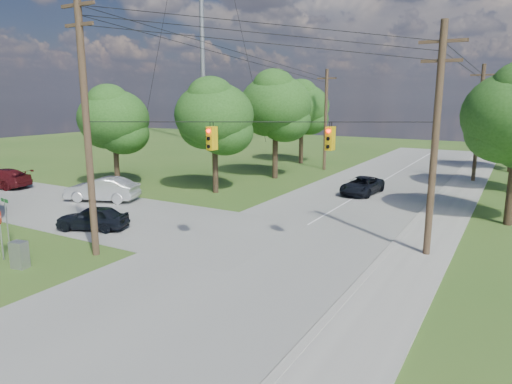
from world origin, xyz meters
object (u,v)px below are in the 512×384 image
Objects in this scene: car_cross_silver at (102,189)px; control_cabinet at (19,255)px; pole_ne at (435,139)px; pole_north_e at (479,123)px; car_main_north at (362,186)px; car_cross_far at (0,178)px; pole_sw at (86,121)px; car_cross_dark at (93,218)px; pole_north_w at (326,119)px.

car_cross_silver is 12.96m from control_cabinet.
pole_ne is 22.00m from pole_north_e.
pole_north_e is at bearing 59.76° from car_main_north.
car_cross_silver reaches higher than car_cross_far.
pole_sw reaches higher than car_cross_dark.
pole_north_e is at bearing 112.37° from car_cross_far.
pole_north_e is 13.90m from pole_north_w.
pole_north_e is (13.50, 29.60, -1.10)m from pole_sw.
pole_sw is at bearing 51.04° from control_cabinet.
pole_sw reaches higher than car_cross_silver.
pole_north_w is (-13.90, 22.00, -0.34)m from pole_ne.
car_main_north is (26.26, 12.39, -0.12)m from car_cross_far.
pole_north_w is 23.48m from car_cross_silver.
pole_ne is 2.05× the size of car_cross_silver.
pole_north_w is 32.78m from control_cabinet.
car_cross_dark is (-2.99, -26.86, -4.43)m from pole_north_w.
car_main_north is at bearing 103.57° from car_cross_far.
control_cabinet is at bearing -117.07° from pole_sw.
car_cross_silver is at bearing -110.67° from pole_north_w.
car_cross_silver reaches higher than car_main_north.
car_cross_dark reaches higher than car_main_north.
car_main_north is (-6.83, -9.99, -4.45)m from pole_north_e.
control_cabinet is (1.94, -5.58, -0.11)m from car_cross_dark.
pole_ne is at bearing 29.38° from pole_sw.
pole_north_w is at bearing 129.42° from car_main_north.
pole_sw is 1.20× the size of pole_north_w.
pole_ne is 2.24× the size of car_main_north.
car_cross_dark is (-16.89, -4.86, -4.77)m from pole_ne.
pole_north_w is at bearing 127.69° from car_cross_far.
pole_ne reaches higher than pole_north_w.
pole_north_e is at bearing 65.48° from pole_sw.
control_cabinet is (-8.12, -22.46, -0.09)m from car_main_north.
car_main_north is at bearing -54.71° from pole_north_w.
pole_sw reaches higher than pole_north_e.
pole_north_w is at bearing 122.29° from pole_ne.
car_cross_silver is (-5.16, 5.26, 0.17)m from car_cross_dark.
car_cross_silver is at bearing -157.92° from car_cross_dark.
pole_north_w is 2.13× the size of car_main_north.
pole_north_e is 32.04m from car_cross_dark.
pole_north_w reaches higher than car_main_north.
pole_sw is 12.87m from car_cross_silver.
car_main_north is at bearing 119.63° from pole_ne.
pole_north_w is at bearing 90.77° from pole_sw.
car_cross_silver is (-8.15, -21.61, -4.25)m from pole_north_w.
pole_sw is at bearing -114.52° from pole_north_e.
control_cabinet is (-14.96, -32.45, -4.53)m from pole_north_e.
control_cabinet is at bearing -91.86° from pole_north_w.
pole_north_w is 2.55× the size of car_cross_dark.
car_cross_far is (-16.21, 4.49, 0.10)m from car_cross_dark.
car_cross_silver is at bearing 178.98° from pole_ne.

